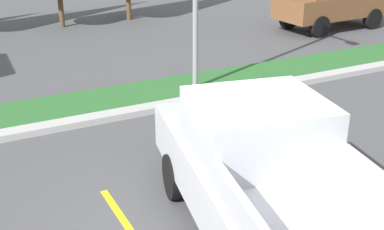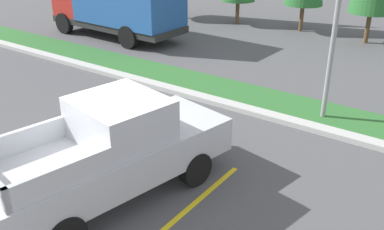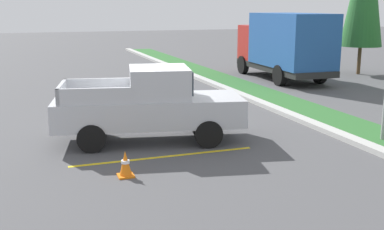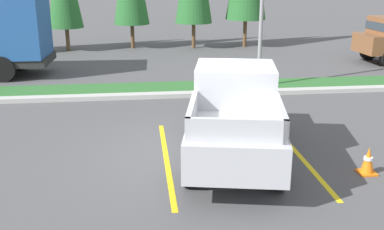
{
  "view_description": "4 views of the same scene",
  "coord_description": "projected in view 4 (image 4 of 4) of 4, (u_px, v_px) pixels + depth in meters",
  "views": [
    {
      "loc": [
        -3.11,
        -5.21,
        4.47
      ],
      "look_at": [
        0.49,
        1.78,
        1.2
      ],
      "focal_mm": 47.06,
      "sensor_mm": 36.0,
      "label": 1
    },
    {
      "loc": [
        6.2,
        -5.54,
        5.35
      ],
      "look_at": [
        1.18,
        1.51,
        1.34
      ],
      "focal_mm": 40.53,
      "sensor_mm": 36.0,
      "label": 2
    },
    {
      "loc": [
        13.2,
        -3.53,
        3.75
      ],
      "look_at": [
        0.95,
        0.77,
        0.77
      ],
      "focal_mm": 44.57,
      "sensor_mm": 36.0,
      "label": 3
    },
    {
      "loc": [
        -1.61,
        -9.98,
        4.16
      ],
      "look_at": [
        -0.39,
        0.4,
        0.81
      ],
      "focal_mm": 42.82,
      "sensor_mm": 36.0,
      "label": 4
    }
  ],
  "objects": [
    {
      "name": "parking_line_near",
      "position": [
        167.0,
        160.0,
        10.44
      ],
      "size": [
        0.12,
        4.8,
        0.01
      ],
      "primitive_type": "cube",
      "color": "yellow",
      "rests_on": "ground"
    },
    {
      "name": "ground_plane",
      "position": [
        210.0,
        152.0,
        10.89
      ],
      "size": [
        120.0,
        120.0,
        0.0
      ],
      "primitive_type": "plane",
      "color": "#4C4C4F"
    },
    {
      "name": "parking_line_far",
      "position": [
        298.0,
        154.0,
        10.79
      ],
      "size": [
        0.12,
        4.8,
        0.01
      ],
      "primitive_type": "cube",
      "color": "yellow",
      "rests_on": "ground"
    },
    {
      "name": "grass_median",
      "position": [
        184.0,
        88.0,
        16.65
      ],
      "size": [
        56.0,
        1.8,
        0.06
      ],
      "primitive_type": "cube",
      "color": "#2D662D",
      "rests_on": "ground"
    },
    {
      "name": "pickup_truck_main",
      "position": [
        234.0,
        113.0,
        10.35
      ],
      "size": [
        2.88,
        5.49,
        2.1
      ],
      "color": "black",
      "rests_on": "ground"
    },
    {
      "name": "curb_strip",
      "position": [
        188.0,
        94.0,
        15.6
      ],
      "size": [
        56.0,
        0.4,
        0.15
      ],
      "primitive_type": "cube",
      "color": "#B2B2AD",
      "rests_on": "ground"
    },
    {
      "name": "traffic_cone",
      "position": [
        368.0,
        161.0,
        9.66
      ],
      "size": [
        0.36,
        0.36,
        0.6
      ],
      "color": "orange",
      "rests_on": "ground"
    }
  ]
}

